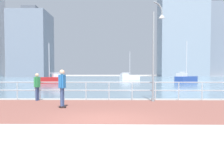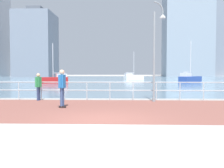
{
  "view_description": "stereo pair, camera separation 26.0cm",
  "coord_description": "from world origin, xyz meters",
  "px_view_note": "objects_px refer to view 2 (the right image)",
  "views": [
    {
      "loc": [
        0.46,
        -8.88,
        1.7
      ],
      "look_at": [
        0.23,
        3.92,
        1.1
      ],
      "focal_mm": 41.04,
      "sensor_mm": 36.0,
      "label": 1
    },
    {
      "loc": [
        0.72,
        -8.87,
        1.7
      ],
      "look_at": [
        0.23,
        3.92,
        1.1
      ],
      "focal_mm": 41.04,
      "sensor_mm": 36.0,
      "label": 2
    }
  ],
  "objects_px": {
    "skateboarder": "(62,85)",
    "sailboat_blue": "(190,79)",
    "lamppost": "(157,46)",
    "bystander": "(38,85)",
    "sailboat_navy": "(54,79)",
    "sailboat_teal": "(133,77)"
  },
  "relations": [
    {
      "from": "lamppost",
      "to": "sailboat_teal",
      "type": "distance_m",
      "value": 40.53
    },
    {
      "from": "skateboarder",
      "to": "sailboat_teal",
      "type": "relative_size",
      "value": 0.3
    },
    {
      "from": "lamppost",
      "to": "bystander",
      "type": "height_order",
      "value": "lamppost"
    },
    {
      "from": "sailboat_blue",
      "to": "sailboat_navy",
      "type": "relative_size",
      "value": 1.09
    },
    {
      "from": "skateboarder",
      "to": "sailboat_blue",
      "type": "xyz_separation_m",
      "value": [
        13.55,
        28.72,
        -0.46
      ]
    },
    {
      "from": "sailboat_teal",
      "to": "sailboat_navy",
      "type": "relative_size",
      "value": 1.01
    },
    {
      "from": "lamppost",
      "to": "skateboarder",
      "type": "xyz_separation_m",
      "value": [
        -4.83,
        -2.87,
        -2.08
      ]
    },
    {
      "from": "sailboat_teal",
      "to": "sailboat_blue",
      "type": "height_order",
      "value": "sailboat_blue"
    },
    {
      "from": "sailboat_teal",
      "to": "lamppost",
      "type": "bearing_deg",
      "value": -90.65
    },
    {
      "from": "bystander",
      "to": "sailboat_teal",
      "type": "height_order",
      "value": "sailboat_teal"
    },
    {
      "from": "lamppost",
      "to": "bystander",
      "type": "xyz_separation_m",
      "value": [
        -6.97,
        0.19,
        -2.22
      ]
    },
    {
      "from": "lamppost",
      "to": "skateboarder",
      "type": "relative_size",
      "value": 3.17
    },
    {
      "from": "bystander",
      "to": "sailboat_blue",
      "type": "bearing_deg",
      "value": 58.54
    },
    {
      "from": "bystander",
      "to": "sailboat_blue",
      "type": "relative_size",
      "value": 0.25
    },
    {
      "from": "lamppost",
      "to": "sailboat_teal",
      "type": "height_order",
      "value": "sailboat_teal"
    },
    {
      "from": "sailboat_teal",
      "to": "sailboat_navy",
      "type": "distance_m",
      "value": 20.97
    },
    {
      "from": "skateboarder",
      "to": "sailboat_teal",
      "type": "height_order",
      "value": "sailboat_teal"
    },
    {
      "from": "sailboat_blue",
      "to": "lamppost",
      "type": "bearing_deg",
      "value": -108.65
    },
    {
      "from": "sailboat_teal",
      "to": "sailboat_blue",
      "type": "xyz_separation_m",
      "value": [
        8.26,
        -14.6,
        0.05
      ]
    },
    {
      "from": "lamppost",
      "to": "sailboat_blue",
      "type": "distance_m",
      "value": 27.4
    },
    {
      "from": "sailboat_blue",
      "to": "sailboat_navy",
      "type": "xyz_separation_m",
      "value": [
        -21.06,
        -2.01,
        -0.05
      ]
    },
    {
      "from": "sailboat_teal",
      "to": "bystander",
      "type": "bearing_deg",
      "value": -100.46
    }
  ]
}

